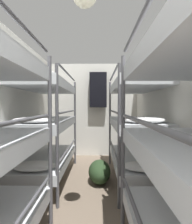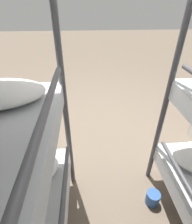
# 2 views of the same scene
# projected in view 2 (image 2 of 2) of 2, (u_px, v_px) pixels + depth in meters

# --- Properties ---
(ground_plane) EXTENTS (20.00, 20.00, 0.00)m
(ground_plane) POSITION_uv_depth(u_px,v_px,m) (105.00, 141.00, 2.34)
(ground_plane) COLOR #6B5B4C
(tin_can) EXTENTS (0.12, 0.12, 0.13)m
(tin_can) POSITION_uv_depth(u_px,v_px,m) (153.00, 198.00, 1.60)
(tin_can) COLOR #2D569E
(tin_can) RESTS_ON ground_plane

